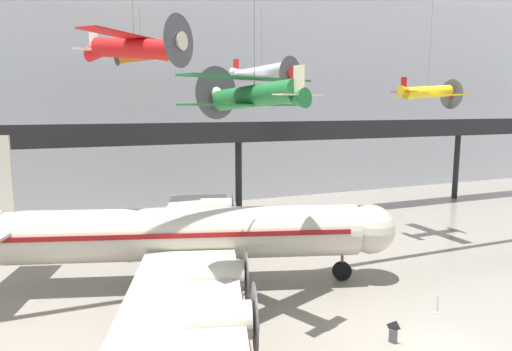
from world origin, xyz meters
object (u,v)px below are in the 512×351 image
at_px(suspended_plane_yellow_lowwing, 428,92).
at_px(suspended_plane_orange_highwing, 141,56).
at_px(airliner_silver_main, 177,235).
at_px(suspended_plane_green_biplane, 254,95).
at_px(suspended_plane_silver_racer, 262,73).
at_px(info_sign_pedestal, 393,334).
at_px(suspended_plane_red_highwing, 134,47).
at_px(stanchion_barrier, 437,307).

height_order(suspended_plane_yellow_lowwing, suspended_plane_orange_highwing, suspended_plane_orange_highwing).
xyz_separation_m(airliner_silver_main, suspended_plane_yellow_lowwing, (23.09, 2.77, 9.63)).
xyz_separation_m(suspended_plane_green_biplane, suspended_plane_yellow_lowwing, (20.26, 9.26, 0.66)).
bearing_deg(suspended_plane_silver_racer, suspended_plane_yellow_lowwing, 24.50).
xyz_separation_m(airliner_silver_main, suspended_plane_green_biplane, (2.83, -6.48, 8.97)).
bearing_deg(info_sign_pedestal, suspended_plane_yellow_lowwing, 21.01).
height_order(airliner_silver_main, suspended_plane_green_biplane, suspended_plane_green_biplane).
height_order(suspended_plane_red_highwing, info_sign_pedestal, suspended_plane_red_highwing).
distance_m(suspended_plane_silver_racer, stanchion_barrier, 26.67).
height_order(suspended_plane_yellow_lowwing, suspended_plane_silver_racer, suspended_plane_silver_racer).
distance_m(airliner_silver_main, info_sign_pedestal, 14.62).
relative_size(suspended_plane_green_biplane, info_sign_pedestal, 8.01).
relative_size(suspended_plane_silver_racer, info_sign_pedestal, 7.27).
distance_m(suspended_plane_orange_highwing, stanchion_barrier, 34.06).
bearing_deg(suspended_plane_red_highwing, suspended_plane_silver_racer, 78.63).
height_order(airliner_silver_main, suspended_plane_red_highwing, suspended_plane_red_highwing).
bearing_deg(suspended_plane_green_biplane, airliner_silver_main, 1.97).
height_order(suspended_plane_red_highwing, suspended_plane_silver_racer, suspended_plane_red_highwing).
bearing_deg(suspended_plane_yellow_lowwing, airliner_silver_main, -174.00).
relative_size(suspended_plane_red_highwing, info_sign_pedestal, 6.72).
distance_m(suspended_plane_silver_racer, info_sign_pedestal, 28.21).
xyz_separation_m(suspended_plane_yellow_lowwing, suspended_plane_silver_racer, (-11.77, 9.58, 1.94)).
distance_m(suspended_plane_red_highwing, suspended_plane_silver_racer, 15.49).
distance_m(stanchion_barrier, info_sign_pedestal, 4.98).
bearing_deg(stanchion_barrier, suspended_plane_silver_racer, 94.35).
bearing_deg(suspended_plane_red_highwing, airliner_silver_main, -20.44).
xyz_separation_m(suspended_plane_red_highwing, suspended_plane_orange_highwing, (2.46, 13.29, 0.87)).
relative_size(airliner_silver_main, suspended_plane_red_highwing, 4.07).
bearing_deg(stanchion_barrier, suspended_plane_red_highwing, 136.77).
relative_size(suspended_plane_yellow_lowwing, suspended_plane_silver_racer, 1.05).
bearing_deg(stanchion_barrier, suspended_plane_green_biplane, 161.98).
relative_size(suspended_plane_red_highwing, stanchion_barrier, 7.74).
xyz_separation_m(suspended_plane_orange_highwing, stanchion_barrier, (12.29, -27.17, -16.47)).
bearing_deg(airliner_silver_main, suspended_plane_red_highwing, 130.46).
bearing_deg(suspended_plane_yellow_lowwing, info_sign_pedestal, -136.57).
relative_size(airliner_silver_main, suspended_plane_green_biplane, 3.42).
bearing_deg(stanchion_barrier, suspended_plane_orange_highwing, 114.35).
bearing_deg(info_sign_pedestal, suspended_plane_orange_highwing, 81.54).
bearing_deg(suspended_plane_red_highwing, stanchion_barrier, 3.10).
bearing_deg(suspended_plane_orange_highwing, suspended_plane_yellow_lowwing, 170.43).
bearing_deg(suspended_plane_orange_highwing, suspended_plane_red_highwing, 103.05).
bearing_deg(suspended_plane_red_highwing, suspended_plane_orange_highwing, 125.82).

